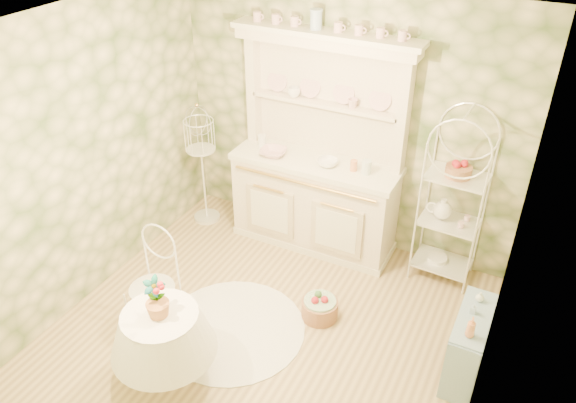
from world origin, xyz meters
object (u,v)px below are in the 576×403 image
at_px(bakers_rack, 453,203).
at_px(floor_basket, 320,307).
at_px(kitchen_dresser, 316,149).
at_px(birdcage_stand, 202,167).
at_px(round_table, 165,352).
at_px(side_shelf, 468,344).
at_px(cafe_chair, 153,292).

bearing_deg(bakers_rack, floor_basket, -124.36).
height_order(kitchen_dresser, birdcage_stand, kitchen_dresser).
xyz_separation_m(round_table, birdcage_stand, (-1.04, 2.11, 0.38)).
xyz_separation_m(side_shelf, cafe_chair, (-2.60, -0.73, 0.09)).
relative_size(kitchen_dresser, cafe_chair, 2.82).
distance_m(bakers_rack, birdcage_stand, 2.72).
relative_size(bakers_rack, floor_basket, 4.85).
xyz_separation_m(side_shelf, round_table, (-2.14, -1.17, -0.00)).
bearing_deg(birdcage_stand, side_shelf, -16.52).
height_order(cafe_chair, birdcage_stand, birdcage_stand).
distance_m(cafe_chair, birdcage_stand, 1.80).
bearing_deg(floor_basket, birdcage_stand, 154.22).
distance_m(kitchen_dresser, side_shelf, 2.34).
height_order(kitchen_dresser, side_shelf, kitchen_dresser).
height_order(kitchen_dresser, bakers_rack, kitchen_dresser).
bearing_deg(kitchen_dresser, floor_basket, -62.59).
relative_size(kitchen_dresser, birdcage_stand, 1.66).
distance_m(bakers_rack, side_shelf, 1.38).
bearing_deg(kitchen_dresser, side_shelf, -30.51).
bearing_deg(cafe_chair, bakers_rack, 40.83).
bearing_deg(cafe_chair, kitchen_dresser, 67.61).
xyz_separation_m(side_shelf, birdcage_stand, (-3.18, 0.94, 0.38)).
bearing_deg(cafe_chair, birdcage_stand, 108.13).
height_order(kitchen_dresser, cafe_chair, kitchen_dresser).
distance_m(kitchen_dresser, bakers_rack, 1.43).
bearing_deg(birdcage_stand, bakers_rack, 4.73).
xyz_separation_m(kitchen_dresser, bakers_rack, (1.40, 0.06, -0.28)).
relative_size(bakers_rack, cafe_chair, 2.14).
xyz_separation_m(kitchen_dresser, round_table, (-0.26, -2.28, -0.83)).
relative_size(round_table, birdcage_stand, 0.45).
distance_m(bakers_rack, round_table, 2.92).
relative_size(round_table, cafe_chair, 0.77).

